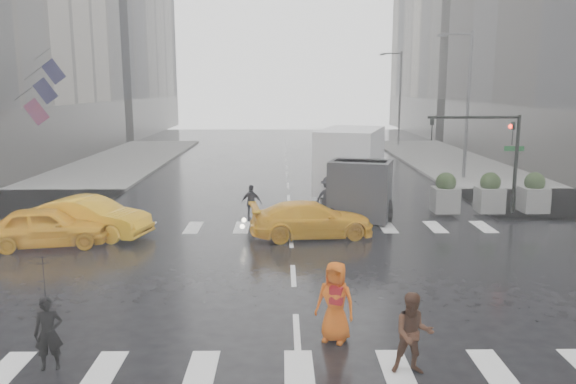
{
  "coord_description": "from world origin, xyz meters",
  "views": [
    {
      "loc": [
        -0.34,
        -16.45,
        5.71
      ],
      "look_at": [
        -0.14,
        2.0,
        2.24
      ],
      "focal_mm": 35.0,
      "sensor_mm": 36.0,
      "label": 1
    }
  ],
  "objects_px": {
    "pedestrian_brown": "(413,334)",
    "pedestrian_orange": "(335,302)",
    "box_truck": "(353,167)",
    "traffic_signal_pole": "(495,144)",
    "taxi_mid": "(90,218)",
    "taxi_front": "(46,227)"
  },
  "relations": [
    {
      "from": "pedestrian_brown",
      "to": "pedestrian_orange",
      "type": "relative_size",
      "value": 0.91
    },
    {
      "from": "box_truck",
      "to": "pedestrian_orange",
      "type": "bearing_deg",
      "value": -81.45
    },
    {
      "from": "traffic_signal_pole",
      "to": "taxi_mid",
      "type": "bearing_deg",
      "value": -168.53
    },
    {
      "from": "traffic_signal_pole",
      "to": "taxi_front",
      "type": "xyz_separation_m",
      "value": [
        -17.86,
        -4.73,
        -2.48
      ]
    },
    {
      "from": "pedestrian_orange",
      "to": "taxi_mid",
      "type": "relative_size",
      "value": 0.4
    },
    {
      "from": "pedestrian_brown",
      "to": "pedestrian_orange",
      "type": "xyz_separation_m",
      "value": [
        -1.42,
        1.5,
        0.09
      ]
    },
    {
      "from": "taxi_mid",
      "to": "box_truck",
      "type": "height_order",
      "value": "box_truck"
    },
    {
      "from": "pedestrian_orange",
      "to": "taxi_mid",
      "type": "bearing_deg",
      "value": 158.55
    },
    {
      "from": "pedestrian_brown",
      "to": "pedestrian_orange",
      "type": "height_order",
      "value": "pedestrian_orange"
    },
    {
      "from": "pedestrian_orange",
      "to": "box_truck",
      "type": "height_order",
      "value": "box_truck"
    },
    {
      "from": "pedestrian_brown",
      "to": "box_truck",
      "type": "relative_size",
      "value": 0.24
    },
    {
      "from": "taxi_mid",
      "to": "pedestrian_orange",
      "type": "bearing_deg",
      "value": -122.16
    },
    {
      "from": "traffic_signal_pole",
      "to": "box_truck",
      "type": "distance_m",
      "value": 6.34
    },
    {
      "from": "pedestrian_orange",
      "to": "taxi_front",
      "type": "relative_size",
      "value": 0.43
    },
    {
      "from": "pedestrian_brown",
      "to": "taxi_front",
      "type": "bearing_deg",
      "value": 143.88
    },
    {
      "from": "pedestrian_brown",
      "to": "taxi_mid",
      "type": "height_order",
      "value": "pedestrian_brown"
    },
    {
      "from": "traffic_signal_pole",
      "to": "pedestrian_brown",
      "type": "bearing_deg",
      "value": -115.68
    },
    {
      "from": "taxi_front",
      "to": "taxi_mid",
      "type": "height_order",
      "value": "taxi_mid"
    },
    {
      "from": "traffic_signal_pole",
      "to": "box_truck",
      "type": "relative_size",
      "value": 0.64
    },
    {
      "from": "pedestrian_brown",
      "to": "taxi_mid",
      "type": "relative_size",
      "value": 0.36
    },
    {
      "from": "box_truck",
      "to": "traffic_signal_pole",
      "type": "bearing_deg",
      "value": 2.1
    },
    {
      "from": "pedestrian_brown",
      "to": "taxi_mid",
      "type": "bearing_deg",
      "value": 137.01
    }
  ]
}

